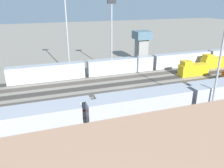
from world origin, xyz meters
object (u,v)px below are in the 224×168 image
at_px(train_on_track_5, 143,98).
at_px(light_mast_0, 66,21).
at_px(train_on_track_1, 213,62).
at_px(light_mast_1, 224,35).
at_px(train_on_track_0, 153,62).
at_px(control_tower, 142,44).
at_px(train_on_track_2, 193,69).
at_px(light_mast_2, 112,26).
at_px(train_on_track_6, 141,107).

xyz_separation_m(train_on_track_5, light_mast_0, (12.71, -28.49, 15.43)).
height_order(train_on_track_1, light_mast_1, light_mast_1).
bearing_deg(train_on_track_5, train_on_track_0, -122.82).
distance_m(train_on_track_0, control_tower, 11.12).
bearing_deg(light_mast_0, train_on_track_2, 160.51).
bearing_deg(train_on_track_0, train_on_track_1, 167.31).
relative_size(train_on_track_2, control_tower, 0.81).
relative_size(train_on_track_5, train_on_track_0, 1.25).
bearing_deg(train_on_track_2, light_mast_0, -19.49).
xyz_separation_m(train_on_track_2, light_mast_1, (12.00, 22.38, 14.87)).
height_order(train_on_track_0, light_mast_2, light_mast_2).
height_order(train_on_track_6, light_mast_1, light_mast_1).
bearing_deg(train_on_track_0, train_on_track_5, 57.18).
distance_m(train_on_track_2, control_tower, 22.59).
distance_m(train_on_track_6, train_on_track_2, 34.70).
relative_size(train_on_track_1, train_on_track_6, 0.08).
relative_size(train_on_track_6, control_tower, 9.75).
bearing_deg(train_on_track_2, light_mast_1, 61.81).
xyz_separation_m(train_on_track_1, light_mast_2, (36.49, -8.20, 13.13)).
relative_size(train_on_track_5, train_on_track_2, 11.98).
bearing_deg(train_on_track_1, train_on_track_5, 27.55).
bearing_deg(light_mast_2, train_on_track_1, 167.34).
distance_m(train_on_track_1, light_mast_0, 53.96).
height_order(light_mast_0, light_mast_2, light_mast_0).
xyz_separation_m(train_on_track_5, train_on_track_0, (-16.12, -25.00, 0.60)).
bearing_deg(train_on_track_1, train_on_track_2, 21.14).
bearing_deg(train_on_track_1, light_mast_1, 47.69).
bearing_deg(light_mast_0, train_on_track_6, 106.25).
xyz_separation_m(train_on_track_1, control_tower, (21.88, -15.12, 5.07)).
bearing_deg(light_mast_2, light_mast_0, -1.14).
bearing_deg(train_on_track_2, train_on_track_0, -47.15).
xyz_separation_m(light_mast_0, control_tower, (-29.16, -6.63, -10.22)).
relative_size(train_on_track_6, train_on_track_0, 1.25).
height_order(train_on_track_5, train_on_track_2, train_on_track_2).
relative_size(train_on_track_5, light_mast_1, 4.50).
height_order(train_on_track_0, light_mast_1, light_mast_1).
height_order(train_on_track_1, control_tower, control_tower).
height_order(train_on_track_2, light_mast_1, light_mast_1).
bearing_deg(train_on_track_6, light_mast_1, 171.70).
height_order(train_on_track_6, train_on_track_0, same).
relative_size(train_on_track_1, light_mast_0, 0.36).
xyz_separation_m(train_on_track_5, light_mast_2, (-1.84, -28.20, 13.26)).
relative_size(train_on_track_5, light_mast_0, 4.37).
relative_size(train_on_track_6, light_mast_0, 4.37).
distance_m(train_on_track_2, train_on_track_0, 13.65).
relative_size(train_on_track_0, light_mast_0, 3.49).
distance_m(train_on_track_6, light_mast_0, 37.90).
bearing_deg(train_on_track_6, control_tower, -115.81).
xyz_separation_m(light_mast_2, control_tower, (-14.61, -6.92, -8.06)).
relative_size(train_on_track_1, train_on_track_5, 0.08).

